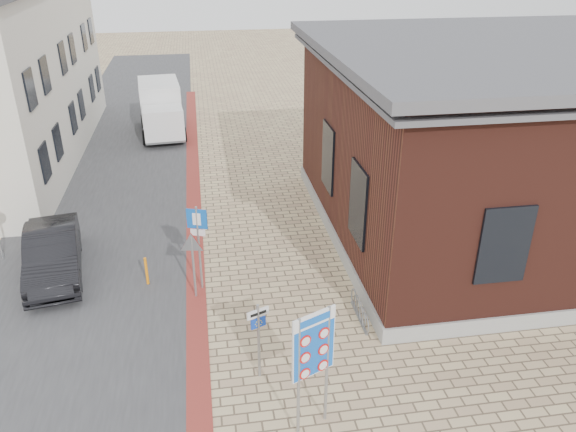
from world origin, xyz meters
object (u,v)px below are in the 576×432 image
object	(u,v)px
border_sign	(314,347)
essen_sign	(258,331)
box_truck	(161,109)
sedan	(53,253)
bollard	(147,271)
parking_sign	(198,233)

from	to	relation	value
border_sign	essen_sign	xyz separation A→B (m)	(-0.97, 1.80, -0.85)
essen_sign	box_truck	bearing A→B (deg)	76.33
sedan	bollard	size ratio (longest dim) A/B	4.76
border_sign	essen_sign	bearing A→B (deg)	93.75
border_sign	parking_sign	distance (m)	6.43
essen_sign	border_sign	bearing A→B (deg)	-84.05
border_sign	essen_sign	distance (m)	2.21
box_truck	border_sign	size ratio (longest dim) A/B	1.76
border_sign	bollard	bearing A→B (deg)	97.03
sedan	border_sign	xyz separation A→B (m)	(7.00, -7.63, 1.49)
sedan	essen_sign	size ratio (longest dim) A/B	2.15
box_truck	parking_sign	bearing A→B (deg)	-88.93
essen_sign	bollard	size ratio (longest dim) A/B	2.22
essen_sign	parking_sign	world-z (taller)	parking_sign
box_truck	parking_sign	distance (m)	16.21
sedan	parking_sign	size ratio (longest dim) A/B	1.63
sedan	box_truck	world-z (taller)	box_truck
essen_sign	parking_sign	bearing A→B (deg)	85.19
parking_sign	sedan	bearing A→B (deg)	179.34
sedan	border_sign	world-z (taller)	border_sign
essen_sign	bollard	world-z (taller)	essen_sign
essen_sign	parking_sign	xyz separation A→B (m)	(-1.33, 4.20, 0.56)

